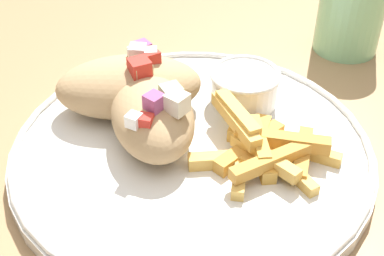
{
  "coord_description": "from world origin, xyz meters",
  "views": [
    {
      "loc": [
        0.15,
        -0.3,
        1.06
      ],
      "look_at": [
        -0.03,
        0.01,
        0.78
      ],
      "focal_mm": 50.0,
      "sensor_mm": 36.0,
      "label": 1
    }
  ],
  "objects_px": {
    "pita_sandwich_far": "(130,85)",
    "sauce_ramekin": "(245,85)",
    "water_glass": "(351,10)",
    "pita_sandwich_near": "(153,115)",
    "plate": "(192,150)",
    "fries_pile": "(263,146)"
  },
  "relations": [
    {
      "from": "plate",
      "to": "pita_sandwich_near",
      "type": "xyz_separation_m",
      "value": [
        -0.03,
        -0.01,
        0.03
      ]
    },
    {
      "from": "plate",
      "to": "pita_sandwich_far",
      "type": "xyz_separation_m",
      "value": [
        -0.08,
        0.02,
        0.03
      ]
    },
    {
      "from": "fries_pile",
      "to": "water_glass",
      "type": "bearing_deg",
      "value": 89.86
    },
    {
      "from": "water_glass",
      "to": "pita_sandwich_near",
      "type": "bearing_deg",
      "value": -109.33
    },
    {
      "from": "plate",
      "to": "pita_sandwich_far",
      "type": "distance_m",
      "value": 0.09
    },
    {
      "from": "plate",
      "to": "fries_pile",
      "type": "xyz_separation_m",
      "value": [
        0.06,
        0.02,
        0.02
      ]
    },
    {
      "from": "pita_sandwich_far",
      "to": "water_glass",
      "type": "bearing_deg",
      "value": 24.26
    },
    {
      "from": "plate",
      "to": "pita_sandwich_far",
      "type": "relative_size",
      "value": 2.06
    },
    {
      "from": "plate",
      "to": "sauce_ramekin",
      "type": "xyz_separation_m",
      "value": [
        0.01,
        0.08,
        0.02
      ]
    },
    {
      "from": "pita_sandwich_near",
      "to": "water_glass",
      "type": "bearing_deg",
      "value": 117.81
    },
    {
      "from": "plate",
      "to": "sauce_ramekin",
      "type": "bearing_deg",
      "value": 82.64
    },
    {
      "from": "water_glass",
      "to": "pita_sandwich_far",
      "type": "bearing_deg",
      "value": -119.79
    },
    {
      "from": "sauce_ramekin",
      "to": "water_glass",
      "type": "xyz_separation_m",
      "value": [
        0.05,
        0.18,
        0.02
      ]
    },
    {
      "from": "pita_sandwich_near",
      "to": "sauce_ramekin",
      "type": "relative_size",
      "value": 1.95
    },
    {
      "from": "fries_pile",
      "to": "water_glass",
      "type": "distance_m",
      "value": 0.24
    },
    {
      "from": "fries_pile",
      "to": "sauce_ramekin",
      "type": "xyz_separation_m",
      "value": [
        -0.05,
        0.07,
        0.01
      ]
    },
    {
      "from": "plate",
      "to": "water_glass",
      "type": "bearing_deg",
      "value": 77.02
    },
    {
      "from": "pita_sandwich_near",
      "to": "pita_sandwich_far",
      "type": "relative_size",
      "value": 0.86
    },
    {
      "from": "pita_sandwich_far",
      "to": "fries_pile",
      "type": "xyz_separation_m",
      "value": [
        0.14,
        -0.0,
        -0.02
      ]
    },
    {
      "from": "pita_sandwich_far",
      "to": "sauce_ramekin",
      "type": "distance_m",
      "value": 0.11
    },
    {
      "from": "plate",
      "to": "fries_pile",
      "type": "bearing_deg",
      "value": 16.62
    },
    {
      "from": "sauce_ramekin",
      "to": "water_glass",
      "type": "bearing_deg",
      "value": 74.44
    }
  ]
}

